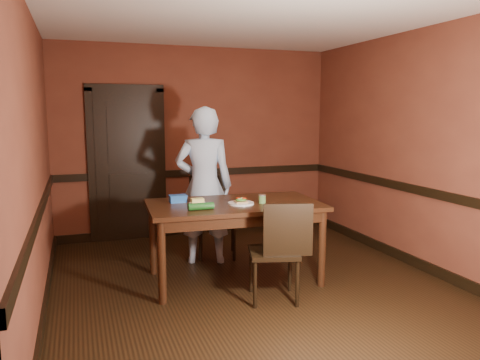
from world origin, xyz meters
TOP-DOWN VIEW (x-y plane):
  - floor at (0.00, 0.00)m, footprint 4.00×4.50m
  - ceiling at (0.00, 0.00)m, footprint 4.00×4.50m
  - wall_back at (0.00, 2.25)m, footprint 4.00×0.02m
  - wall_front at (0.00, -2.25)m, footprint 4.00×0.02m
  - wall_left at (-2.00, 0.00)m, footprint 0.02×4.50m
  - wall_right at (2.00, 0.00)m, footprint 0.02×4.50m
  - dado_back at (0.00, 2.23)m, footprint 4.00×0.03m
  - dado_left at (-1.99, 0.00)m, footprint 0.03×4.50m
  - dado_right at (1.99, 0.00)m, footprint 0.03×4.50m
  - baseboard_back at (0.00, 2.23)m, footprint 4.00×0.03m
  - baseboard_left at (-1.99, 0.00)m, footprint 0.03×4.50m
  - baseboard_right at (1.99, 0.00)m, footprint 0.03×4.50m
  - door at (-1.00, 2.22)m, footprint 1.05×0.07m
  - dining_table at (-0.12, 0.18)m, footprint 1.84×1.10m
  - chair_far at (-0.06, 1.05)m, footprint 0.57×0.57m
  - chair_near at (0.06, -0.43)m, footprint 0.55×0.55m
  - person at (-0.26, 0.89)m, footprint 0.77×0.61m
  - sandwich_plate at (-0.08, 0.10)m, footprint 0.27×0.27m
  - sauce_jar at (0.15, 0.07)m, footprint 0.08×0.08m
  - cheese_saucer at (-0.49, 0.28)m, footprint 0.17×0.17m
  - food_tub at (-0.67, 0.41)m, footprint 0.19×0.13m
  - wrapped_veg at (-0.54, -0.04)m, footprint 0.25×0.07m

SIDE VIEW (x-z plane):
  - floor at x=0.00m, z-range -0.01..0.01m
  - baseboard_back at x=0.00m, z-range 0.00..0.12m
  - baseboard_left at x=-1.99m, z-range 0.00..0.12m
  - baseboard_right at x=1.99m, z-range 0.00..0.12m
  - dining_table at x=-0.12m, z-range 0.00..0.84m
  - chair_near at x=0.06m, z-range 0.00..0.96m
  - chair_far at x=-0.06m, z-range 0.00..1.00m
  - sandwich_plate at x=-0.08m, z-range 0.82..0.89m
  - cheese_saucer at x=-0.49m, z-range 0.83..0.88m
  - wrapped_veg at x=-0.54m, z-range 0.84..0.91m
  - food_tub at x=-0.67m, z-range 0.84..0.91m
  - sauce_jar at x=0.15m, z-range 0.84..0.93m
  - dado_back at x=0.00m, z-range 0.85..0.95m
  - dado_left at x=-1.99m, z-range 0.85..0.95m
  - dado_right at x=1.99m, z-range 0.85..0.95m
  - person at x=-0.26m, z-range 0.00..1.84m
  - door at x=-1.00m, z-range -0.01..2.19m
  - wall_back at x=0.00m, z-range 0.00..2.70m
  - wall_front at x=0.00m, z-range 0.00..2.70m
  - wall_left at x=-2.00m, z-range 0.00..2.70m
  - wall_right at x=2.00m, z-range 0.00..2.70m
  - ceiling at x=0.00m, z-range 2.70..2.71m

